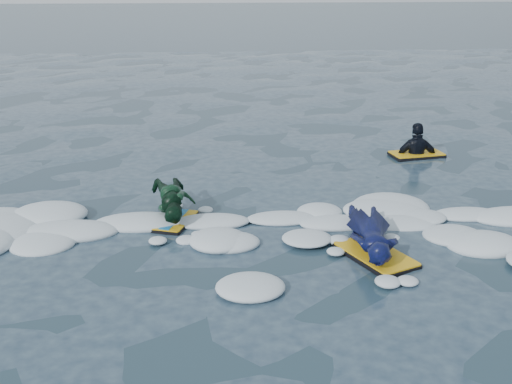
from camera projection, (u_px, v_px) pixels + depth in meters
The scene contains 5 objects.
ground at pixel (248, 274), 7.70m from camera, with size 120.00×120.00×0.00m, color #18283A.
foam_band at pixel (243, 239), 8.67m from camera, with size 12.00×3.10×0.30m, color silver, non-canonical shape.
prone_woman_unit at pixel (372, 236), 8.23m from camera, with size 1.00×1.72×0.43m.
prone_child_unit at pixel (174, 202), 9.28m from camera, with size 0.73×1.34×0.50m.
waiting_rider_unit at pixel (416, 161), 12.46m from camera, with size 1.09×0.72×1.51m.
Camera 1 is at (-0.43, -6.92, 3.49)m, focal length 45.00 mm.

